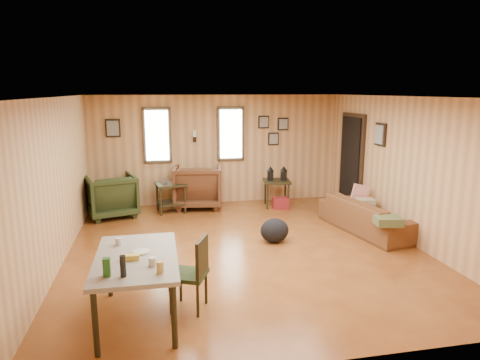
% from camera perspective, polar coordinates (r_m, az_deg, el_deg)
% --- Properties ---
extents(room, '(5.54, 6.04, 2.44)m').
position_cam_1_polar(room, '(6.90, 1.58, 1.11)').
color(room, brown).
rests_on(room, ground).
extents(sofa, '(0.94, 2.06, 0.78)m').
position_cam_1_polar(sofa, '(8.01, 16.63, -3.88)').
color(sofa, brown).
rests_on(sofa, ground).
extents(recliner_brown, '(1.13, 1.08, 1.03)m').
position_cam_1_polar(recliner_brown, '(9.27, -5.60, -0.52)').
color(recliner_brown, '#4D2B17').
rests_on(recliner_brown, ground).
extents(recliner_green, '(1.11, 1.07, 0.93)m').
position_cam_1_polar(recliner_green, '(8.93, -16.79, -1.77)').
color(recliner_green, '#252F15').
rests_on(recliner_green, ground).
extents(end_table, '(0.67, 0.63, 0.76)m').
position_cam_1_polar(end_table, '(8.98, -9.22, -1.61)').
color(end_table, black).
rests_on(end_table, ground).
extents(side_table, '(0.63, 0.63, 0.90)m').
position_cam_1_polar(side_table, '(9.29, 4.93, 0.13)').
color(side_table, black).
rests_on(side_table, ground).
extents(cooler, '(0.35, 0.26, 0.24)m').
position_cam_1_polar(cooler, '(9.26, 5.44, -3.04)').
color(cooler, maroon).
rests_on(cooler, ground).
extents(backpack, '(0.57, 0.50, 0.41)m').
position_cam_1_polar(backpack, '(7.19, 4.62, -6.73)').
color(backpack, black).
rests_on(backpack, ground).
extents(sofa_pillows, '(0.68, 1.76, 0.36)m').
position_cam_1_polar(sofa_pillows, '(7.76, 17.45, -3.57)').
color(sofa_pillows, '#4A512D').
rests_on(sofa_pillows, sofa).
extents(dining_table, '(0.88, 1.46, 0.95)m').
position_cam_1_polar(dining_table, '(4.83, -13.68, -10.62)').
color(dining_table, gray).
rests_on(dining_table, ground).
extents(dining_chair, '(0.52, 0.52, 0.87)m').
position_cam_1_polar(dining_chair, '(5.01, -6.17, -11.82)').
color(dining_chair, '#252F15').
rests_on(dining_chair, ground).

